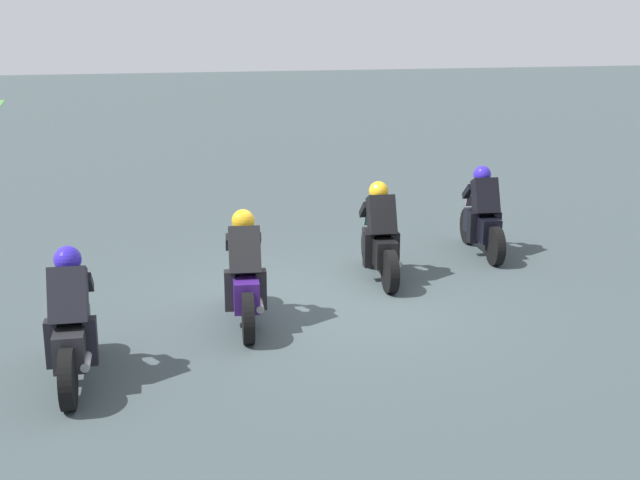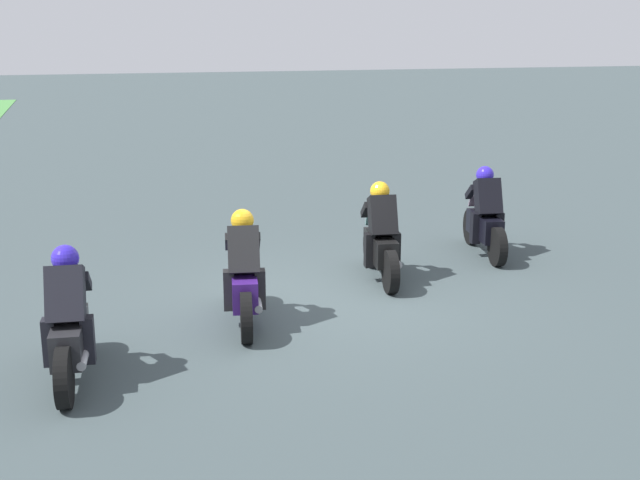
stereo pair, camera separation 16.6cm
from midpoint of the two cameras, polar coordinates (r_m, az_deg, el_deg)
name	(u,v)px [view 2 (the right image)]	position (r m, az deg, el deg)	size (l,w,h in m)	color
ground_plane	(322,301)	(11.79, 0.51, -4.21)	(120.00, 120.00, 0.00)	#3B484A
rider_lane_a	(485,219)	(14.29, 11.66, 1.43)	(2.04, 0.60, 1.51)	black
rider_lane_b	(381,240)	(12.66, 4.60, 0.01)	(2.04, 0.58, 1.51)	black
rider_lane_c	(244,278)	(10.78, -4.83, -2.61)	(2.04, 0.60, 1.51)	black
rider_lane_d	(69,326)	(9.43, -16.44, -5.74)	(2.04, 0.56, 1.51)	black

